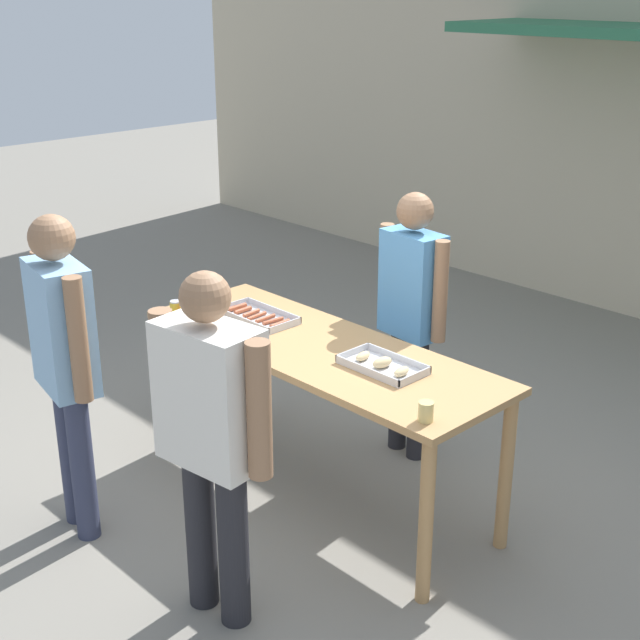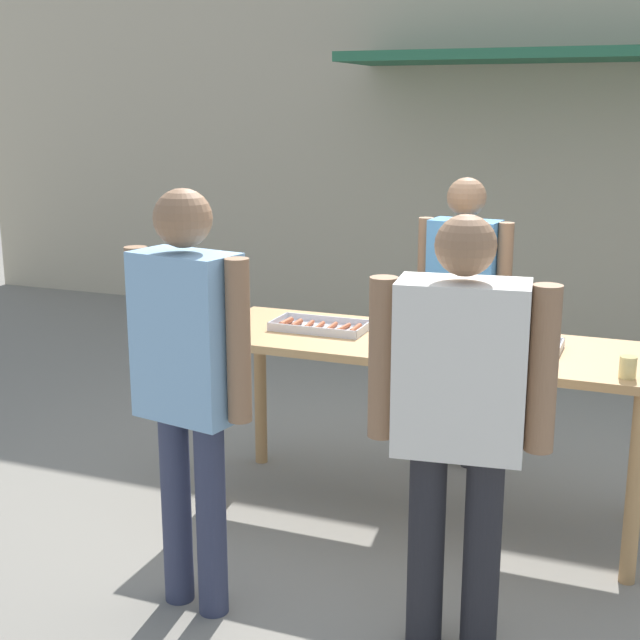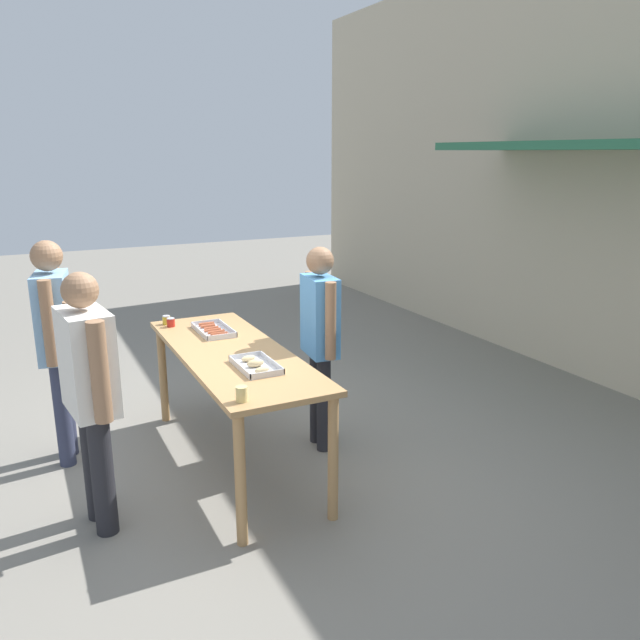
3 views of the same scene
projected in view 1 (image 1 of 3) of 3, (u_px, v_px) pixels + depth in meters
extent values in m
plane|color=gray|center=(320.00, 491.00, 5.13)|extent=(24.00, 24.00, 0.00)
cube|color=tan|center=(320.00, 349.00, 4.82)|extent=(2.19, 0.76, 0.04)
cylinder|color=tan|center=(167.00, 384.00, 5.47)|extent=(0.07, 0.07, 0.87)
cylinder|color=tan|center=(426.00, 522.00, 4.08)|extent=(0.07, 0.07, 0.87)
cylinder|color=tan|center=(246.00, 356.00, 5.87)|extent=(0.07, 0.07, 0.87)
cylinder|color=tan|center=(506.00, 473.00, 4.49)|extent=(0.07, 0.07, 0.87)
cube|color=silver|center=(258.00, 318.00, 5.19)|extent=(0.48, 0.25, 0.01)
cube|color=silver|center=(242.00, 320.00, 5.10)|extent=(0.48, 0.01, 0.03)
cube|color=silver|center=(274.00, 310.00, 5.26)|extent=(0.48, 0.01, 0.03)
cube|color=silver|center=(233.00, 305.00, 5.34)|extent=(0.01, 0.25, 0.03)
cube|color=silver|center=(285.00, 325.00, 5.02)|extent=(0.01, 0.25, 0.03)
cylinder|color=#A34C2D|center=(237.00, 307.00, 5.31)|extent=(0.03, 0.13, 0.03)
cylinder|color=#A34C2D|center=(243.00, 310.00, 5.26)|extent=(0.03, 0.12, 0.03)
cylinder|color=#A34C2D|center=(251.00, 313.00, 5.22)|extent=(0.04, 0.13, 0.02)
cylinder|color=#A34C2D|center=(257.00, 316.00, 5.18)|extent=(0.03, 0.14, 0.02)
cylinder|color=#A34C2D|center=(265.00, 318.00, 5.15)|extent=(0.03, 0.14, 0.02)
cylinder|color=#A34C2D|center=(273.00, 321.00, 5.11)|extent=(0.04, 0.14, 0.02)
cylinder|color=#A34C2D|center=(280.00, 324.00, 5.06)|extent=(0.03, 0.14, 0.03)
cube|color=silver|center=(383.00, 368.00, 4.53)|extent=(0.44, 0.25, 0.01)
cube|color=silver|center=(367.00, 371.00, 4.44)|extent=(0.44, 0.01, 0.03)
cube|color=silver|center=(398.00, 357.00, 4.60)|extent=(0.44, 0.01, 0.03)
cube|color=silver|center=(352.00, 352.00, 4.67)|extent=(0.01, 0.25, 0.03)
cube|color=silver|center=(415.00, 377.00, 4.38)|extent=(0.01, 0.25, 0.03)
ellipsoid|color=#D6B77F|center=(363.00, 356.00, 4.61)|extent=(0.07, 0.12, 0.04)
ellipsoid|color=#D6B77F|center=(382.00, 362.00, 4.52)|extent=(0.07, 0.12, 0.05)
ellipsoid|color=#D6B77F|center=(402.00, 372.00, 4.42)|extent=(0.07, 0.12, 0.04)
cylinder|color=gold|center=(176.00, 308.00, 5.27)|extent=(0.07, 0.07, 0.07)
cylinder|color=#B2B2B7|center=(175.00, 302.00, 5.26)|extent=(0.06, 0.06, 0.01)
cylinder|color=#B22319|center=(187.00, 311.00, 5.22)|extent=(0.07, 0.07, 0.07)
cylinder|color=#B2B2B7|center=(187.00, 305.00, 5.20)|extent=(0.06, 0.06, 0.01)
cylinder|color=#DBC67A|center=(426.00, 412.00, 3.98)|extent=(0.07, 0.07, 0.09)
cylinder|color=#232328|center=(399.00, 389.00, 5.49)|extent=(0.11, 0.11, 0.79)
cylinder|color=#232328|center=(417.00, 399.00, 5.37)|extent=(0.11, 0.11, 0.79)
cube|color=#5193D1|center=(412.00, 284.00, 5.18)|extent=(0.39, 0.24, 0.63)
sphere|color=#936B4C|center=(415.00, 211.00, 5.02)|extent=(0.21, 0.21, 0.21)
cylinder|color=#936B4C|center=(386.00, 272.00, 5.34)|extent=(0.08, 0.08, 0.59)
cylinder|color=#936B4C|center=(440.00, 292.00, 5.00)|extent=(0.08, 0.08, 0.59)
cylinder|color=#333851|center=(82.00, 467.00, 4.58)|extent=(0.12, 0.12, 0.83)
cylinder|color=#333851|center=(71.00, 452.00, 4.73)|extent=(0.12, 0.12, 0.83)
cube|color=#84B2DB|center=(62.00, 327.00, 4.39)|extent=(0.44, 0.30, 0.66)
sphere|color=#936B4C|center=(52.00, 238.00, 4.23)|extent=(0.22, 0.22, 0.22)
cylinder|color=#936B4C|center=(78.00, 340.00, 4.19)|extent=(0.09, 0.09, 0.62)
cylinder|color=#936B4C|center=(46.00, 309.00, 4.58)|extent=(0.09, 0.09, 0.62)
cylinder|color=#232328|center=(233.00, 546.00, 3.97)|extent=(0.14, 0.14, 0.80)
cylinder|color=#232328|center=(201.00, 529.00, 4.09)|extent=(0.14, 0.14, 0.80)
cube|color=silver|center=(210.00, 395.00, 3.77)|extent=(0.49, 0.31, 0.63)
sphere|color=#936B4C|center=(205.00, 297.00, 3.61)|extent=(0.22, 0.22, 0.22)
cylinder|color=#936B4C|center=(259.00, 411.00, 3.60)|extent=(0.10, 0.10, 0.60)
cylinder|color=#936B4C|center=(164.00, 374.00, 3.93)|extent=(0.10, 0.10, 0.60)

